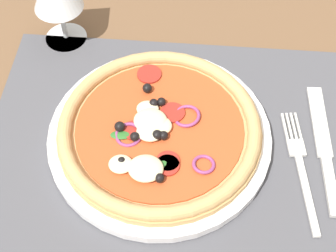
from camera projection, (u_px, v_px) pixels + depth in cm
name	position (u px, v px, depth cm)	size (l,w,h in cm)	color
ground_plane	(171.00, 143.00, 68.33)	(190.00, 140.00, 2.40)	brown
placemat	(171.00, 138.00, 67.19)	(49.28, 35.31, 0.40)	#4C4C51
plate	(160.00, 136.00, 66.21)	(29.27, 29.27, 1.42)	white
pizza	(159.00, 129.00, 64.69)	(26.56, 26.56, 2.67)	tan
fork	(300.00, 163.00, 64.37)	(3.85, 18.04, 0.44)	silver
knife	(323.00, 145.00, 65.92)	(2.53, 20.05, 0.62)	silver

